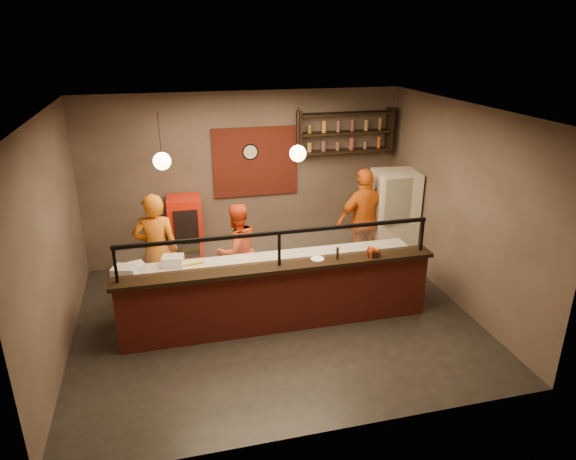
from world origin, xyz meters
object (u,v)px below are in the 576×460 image
object	(u,v)px
wall_clock	(250,152)
cook_mid	(237,251)
cook_right	(364,220)
pizza_dough	(244,262)
fridge	(393,219)
pepper_mill	(337,253)
red_cooler	(186,234)
condiment_caddy	(373,254)
cook_left	(157,251)

from	to	relation	value
wall_clock	cook_mid	size ratio (longest dim) A/B	0.19
cook_right	pizza_dough	world-z (taller)	cook_right
cook_mid	fridge	distance (m)	3.08
pepper_mill	wall_clock	bearing A→B (deg)	105.74
red_cooler	condiment_caddy	world-z (taller)	red_cooler
cook_right	pepper_mill	size ratio (longest dim) A/B	10.60
wall_clock	red_cooler	xyz separation A→B (m)	(-1.28, -0.31, -1.39)
wall_clock	pizza_dough	bearing A→B (deg)	-103.41
red_cooler	pizza_dough	world-z (taller)	red_cooler
red_cooler	cook_right	bearing A→B (deg)	-11.39
wall_clock	cook_right	xyz separation A→B (m)	(1.88, -1.09, -1.13)
wall_clock	cook_mid	distance (m)	2.07
pizza_dough	pepper_mill	distance (m)	1.44
cook_right	fridge	distance (m)	0.63
fridge	pepper_mill	bearing A→B (deg)	-129.37
pepper_mill	red_cooler	bearing A→B (deg)	130.10
wall_clock	fridge	distance (m)	2.95
fridge	cook_right	bearing A→B (deg)	-166.51
cook_left	red_cooler	world-z (taller)	cook_left
red_cooler	cook_mid	bearing A→B (deg)	-55.80
red_cooler	pepper_mill	xyz separation A→B (m)	(2.06, -2.45, 0.44)
cook_left	cook_mid	size ratio (longest dim) A/B	1.17
wall_clock	fridge	size ratio (longest dim) A/B	0.16
fridge	red_cooler	size ratio (longest dim) A/B	1.29
wall_clock	pizza_dough	size ratio (longest dim) A/B	0.65
wall_clock	pizza_dough	world-z (taller)	wall_clock
fridge	pepper_mill	distance (m)	2.47
cook_left	red_cooler	distance (m)	1.35
cook_mid	condiment_caddy	bearing A→B (deg)	122.23
red_cooler	condiment_caddy	bearing A→B (deg)	-41.42
red_cooler	pepper_mill	distance (m)	3.23
pepper_mill	condiment_caddy	bearing A→B (deg)	-6.17
cook_left	cook_right	bearing A→B (deg)	-168.28
wall_clock	red_cooler	distance (m)	1.92
red_cooler	pizza_dough	size ratio (longest dim) A/B	3.05
cook_mid	wall_clock	bearing A→B (deg)	-132.06
wall_clock	pepper_mill	xyz separation A→B (m)	(0.78, -2.76, -0.95)
pizza_dough	cook_mid	bearing A→B (deg)	90.73
pizza_dough	cook_left	bearing A→B (deg)	152.66
fridge	red_cooler	distance (m)	3.85
cook_right	pepper_mill	xyz separation A→B (m)	(-1.10, -1.66, 0.18)
fridge	red_cooler	world-z (taller)	fridge
wall_clock	cook_mid	xyz separation A→B (m)	(-0.53, -1.53, -1.29)
condiment_caddy	wall_clock	bearing A→B (deg)	115.05
cook_right	condiment_caddy	xyz separation A→B (m)	(-0.57, -1.72, 0.14)
cook_right	fridge	size ratio (longest dim) A/B	1.06
red_cooler	cook_left	bearing A→B (deg)	-110.69
condiment_caddy	cook_mid	bearing A→B (deg)	145.17
cook_mid	pizza_dough	size ratio (longest dim) A/B	3.47
wall_clock	fridge	bearing A→B (deg)	-21.87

